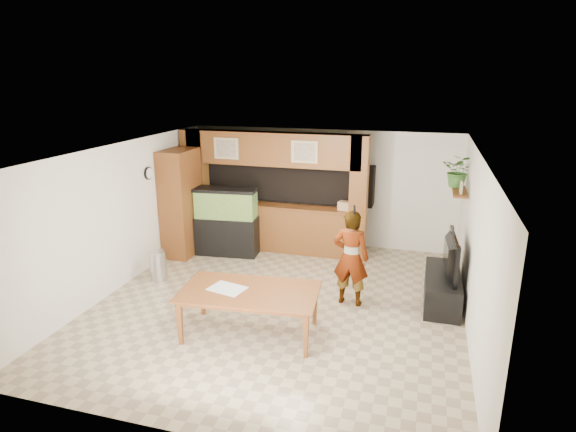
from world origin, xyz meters
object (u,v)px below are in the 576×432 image
(pantry_cabinet, at_px, (181,203))
(television, at_px, (445,255))
(dining_table, at_px, (249,314))
(aquarium, at_px, (227,222))
(person, at_px, (351,258))

(pantry_cabinet, height_order, television, pantry_cabinet)
(television, height_order, dining_table, television)
(aquarium, distance_m, person, 3.32)
(television, distance_m, dining_table, 3.42)
(person, xyz_separation_m, dining_table, (-1.27, -1.46, -0.47))
(person, bearing_deg, pantry_cabinet, -15.00)
(dining_table, bearing_deg, aquarium, 112.93)
(television, distance_m, person, 1.58)
(pantry_cabinet, bearing_deg, dining_table, -47.71)
(aquarium, relative_size, person, 0.89)
(aquarium, xyz_separation_m, dining_table, (1.65, -3.06, -0.36))
(aquarium, distance_m, television, 4.57)
(pantry_cabinet, distance_m, television, 5.43)
(pantry_cabinet, height_order, person, pantry_cabinet)
(person, bearing_deg, television, -158.20)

